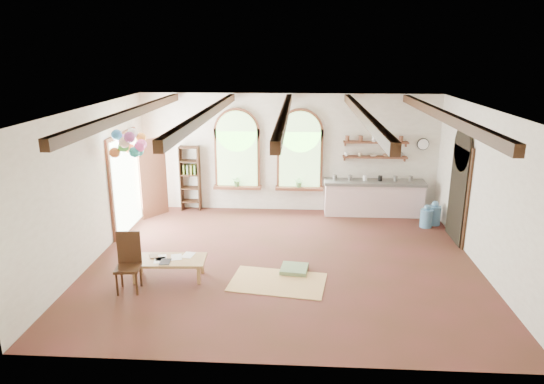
# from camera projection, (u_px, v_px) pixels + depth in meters

# --- Properties ---
(floor) EXTENTS (8.00, 8.00, 0.00)m
(floor) POSITION_uv_depth(u_px,v_px,m) (284.00, 261.00, 10.23)
(floor) COLOR #5C2B26
(floor) RESTS_ON ground
(ceiling_beams) EXTENTS (6.20, 6.80, 0.18)m
(ceiling_beams) POSITION_uv_depth(u_px,v_px,m) (285.00, 114.00, 9.35)
(ceiling_beams) COLOR #3C1F13
(ceiling_beams) RESTS_ON ceiling
(window_left) EXTENTS (1.30, 0.28, 2.20)m
(window_left) POSITION_uv_depth(u_px,v_px,m) (237.00, 152.00, 13.13)
(window_left) COLOR brown
(window_left) RESTS_ON floor
(window_right) EXTENTS (1.30, 0.28, 2.20)m
(window_right) POSITION_uv_depth(u_px,v_px,m) (300.00, 153.00, 13.03)
(window_right) COLOR brown
(window_right) RESTS_ON floor
(left_doorway) EXTENTS (0.10, 1.90, 2.50)m
(left_doorway) POSITION_uv_depth(u_px,v_px,m) (126.00, 183.00, 11.86)
(left_doorway) COLOR brown
(left_doorway) RESTS_ON floor
(right_doorway) EXTENTS (0.10, 1.30, 2.40)m
(right_doorway) POSITION_uv_depth(u_px,v_px,m) (458.00, 195.00, 11.13)
(right_doorway) COLOR black
(right_doorway) RESTS_ON floor
(kitchen_counter) EXTENTS (2.68, 0.62, 0.94)m
(kitchen_counter) POSITION_uv_depth(u_px,v_px,m) (373.00, 198.00, 13.03)
(kitchen_counter) COLOR beige
(kitchen_counter) RESTS_ON floor
(wall_shelf_lower) EXTENTS (1.70, 0.24, 0.04)m
(wall_shelf_lower) POSITION_uv_depth(u_px,v_px,m) (375.00, 157.00, 12.89)
(wall_shelf_lower) COLOR brown
(wall_shelf_lower) RESTS_ON wall_back
(wall_shelf_upper) EXTENTS (1.70, 0.24, 0.04)m
(wall_shelf_upper) POSITION_uv_depth(u_px,v_px,m) (376.00, 142.00, 12.78)
(wall_shelf_upper) COLOR brown
(wall_shelf_upper) RESTS_ON wall_back
(wall_clock) EXTENTS (0.32, 0.04, 0.32)m
(wall_clock) POSITION_uv_depth(u_px,v_px,m) (423.00, 144.00, 12.79)
(wall_clock) COLOR black
(wall_clock) RESTS_ON wall_back
(bookshelf) EXTENTS (0.53, 0.32, 1.80)m
(bookshelf) POSITION_uv_depth(u_px,v_px,m) (190.00, 178.00, 13.31)
(bookshelf) COLOR #3C1F13
(bookshelf) RESTS_ON floor
(coffee_table) EXTENTS (1.47, 0.74, 0.41)m
(coffee_table) POSITION_uv_depth(u_px,v_px,m) (169.00, 261.00, 9.38)
(coffee_table) COLOR #A58C4C
(coffee_table) RESTS_ON floor
(side_chair) EXTENTS (0.48, 0.48, 1.10)m
(side_chair) POSITION_uv_depth(u_px,v_px,m) (129.00, 274.00, 8.93)
(side_chair) COLOR #3C1F13
(side_chair) RESTS_ON floor
(floor_mat) EXTENTS (1.94, 1.36, 0.02)m
(floor_mat) POSITION_uv_depth(u_px,v_px,m) (278.00, 282.00, 9.30)
(floor_mat) COLOR tan
(floor_mat) RESTS_ON floor
(floor_cushion) EXTENTS (0.58, 0.58, 0.09)m
(floor_cushion) POSITION_uv_depth(u_px,v_px,m) (294.00, 269.00, 9.76)
(floor_cushion) COLOR #6C875D
(floor_cushion) RESTS_ON floor
(water_jug_a) EXTENTS (0.32, 0.32, 0.63)m
(water_jug_a) POSITION_uv_depth(u_px,v_px,m) (434.00, 214.00, 12.33)
(water_jug_a) COLOR #558BB7
(water_jug_a) RESTS_ON floor
(water_jug_b) EXTENTS (0.30, 0.30, 0.59)m
(water_jug_b) POSITION_uv_depth(u_px,v_px,m) (426.00, 217.00, 12.16)
(water_jug_b) COLOR #558BB7
(water_jug_b) RESTS_ON floor
(balloon_cluster) EXTENTS (0.76, 0.84, 1.15)m
(balloon_cluster) POSITION_uv_depth(u_px,v_px,m) (129.00, 144.00, 10.53)
(balloon_cluster) COLOR white
(balloon_cluster) RESTS_ON floor
(table_book) EXTENTS (0.24, 0.28, 0.02)m
(table_book) POSITION_uv_depth(u_px,v_px,m) (150.00, 257.00, 9.44)
(table_book) COLOR olive
(table_book) RESTS_ON coffee_table
(tablet) EXTENTS (0.21, 0.29, 0.01)m
(tablet) POSITION_uv_depth(u_px,v_px,m) (165.00, 262.00, 9.23)
(tablet) COLOR black
(tablet) RESTS_ON coffee_table
(potted_plant_left) EXTENTS (0.27, 0.23, 0.30)m
(potted_plant_left) POSITION_uv_depth(u_px,v_px,m) (237.00, 181.00, 13.25)
(potted_plant_left) COLOR #598C4C
(potted_plant_left) RESTS_ON window_left
(potted_plant_right) EXTENTS (0.27, 0.23, 0.30)m
(potted_plant_right) POSITION_uv_depth(u_px,v_px,m) (299.00, 182.00, 13.15)
(potted_plant_right) COLOR #598C4C
(potted_plant_right) RESTS_ON window_right
(shelf_cup_a) EXTENTS (0.12, 0.10, 0.10)m
(shelf_cup_a) POSITION_uv_depth(u_px,v_px,m) (347.00, 154.00, 12.92)
(shelf_cup_a) COLOR white
(shelf_cup_a) RESTS_ON wall_shelf_lower
(shelf_cup_b) EXTENTS (0.10, 0.10, 0.09)m
(shelf_cup_b) POSITION_uv_depth(u_px,v_px,m) (360.00, 154.00, 12.90)
(shelf_cup_b) COLOR beige
(shelf_cup_b) RESTS_ON wall_shelf_lower
(shelf_bowl_a) EXTENTS (0.22, 0.22, 0.05)m
(shelf_bowl_a) POSITION_uv_depth(u_px,v_px,m) (373.00, 155.00, 12.88)
(shelf_bowl_a) COLOR beige
(shelf_bowl_a) RESTS_ON wall_shelf_lower
(shelf_bowl_b) EXTENTS (0.20, 0.20, 0.06)m
(shelf_bowl_b) POSITION_uv_depth(u_px,v_px,m) (386.00, 155.00, 12.86)
(shelf_bowl_b) COLOR #8C664C
(shelf_bowl_b) RESTS_ON wall_shelf_lower
(shelf_vase) EXTENTS (0.18, 0.18, 0.19)m
(shelf_vase) POSITION_uv_depth(u_px,v_px,m) (400.00, 153.00, 12.82)
(shelf_vase) COLOR slate
(shelf_vase) RESTS_ON wall_shelf_lower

